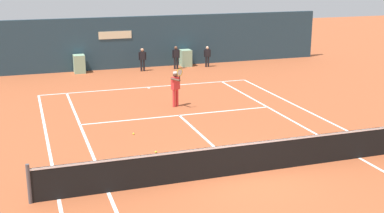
{
  "coord_description": "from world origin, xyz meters",
  "views": [
    {
      "loc": [
        -5.9,
        -12.67,
        5.89
      ],
      "look_at": [
        0.0,
        4.78,
        0.8
      ],
      "focal_mm": 47.69,
      "sensor_mm": 36.0,
      "label": 1
    }
  ],
  "objects_px": {
    "ball_kid_left_post": "(207,55)",
    "ball_kid_centre_post": "(176,56)",
    "player_on_baseline": "(176,86)",
    "tennis_ball_near_service_line": "(156,152)",
    "ball_kid_right_post": "(142,58)",
    "tennis_ball_by_sideline": "(133,134)"
  },
  "relations": [
    {
      "from": "ball_kid_right_post",
      "to": "tennis_ball_near_service_line",
      "type": "xyz_separation_m",
      "value": [
        -2.71,
        -13.26,
        -0.73
      ]
    },
    {
      "from": "player_on_baseline",
      "to": "ball_kid_centre_post",
      "type": "height_order",
      "value": "player_on_baseline"
    },
    {
      "from": "player_on_baseline",
      "to": "ball_kid_right_post",
      "type": "height_order",
      "value": "player_on_baseline"
    },
    {
      "from": "player_on_baseline",
      "to": "ball_kid_left_post",
      "type": "xyz_separation_m",
      "value": [
        4.43,
        8.04,
        -0.21
      ]
    },
    {
      "from": "ball_kid_left_post",
      "to": "tennis_ball_near_service_line",
      "type": "bearing_deg",
      "value": 72.2
    },
    {
      "from": "ball_kid_right_post",
      "to": "ball_kid_left_post",
      "type": "bearing_deg",
      "value": -172.94
    },
    {
      "from": "ball_kid_left_post",
      "to": "ball_kid_right_post",
      "type": "bearing_deg",
      "value": 9.01
    },
    {
      "from": "ball_kid_left_post",
      "to": "tennis_ball_by_sideline",
      "type": "height_order",
      "value": "ball_kid_left_post"
    },
    {
      "from": "tennis_ball_by_sideline",
      "to": "player_on_baseline",
      "type": "bearing_deg",
      "value": 50.82
    },
    {
      "from": "ball_kid_left_post",
      "to": "tennis_ball_by_sideline",
      "type": "bearing_deg",
      "value": 67.01
    },
    {
      "from": "player_on_baseline",
      "to": "tennis_ball_near_service_line",
      "type": "xyz_separation_m",
      "value": [
        -2.27,
        -5.22,
        -0.9
      ]
    },
    {
      "from": "player_on_baseline",
      "to": "ball_kid_centre_post",
      "type": "distance_m",
      "value": 8.41
    },
    {
      "from": "ball_kid_right_post",
      "to": "ball_kid_left_post",
      "type": "distance_m",
      "value": 3.99
    },
    {
      "from": "ball_kid_centre_post",
      "to": "ball_kid_left_post",
      "type": "bearing_deg",
      "value": -175.56
    },
    {
      "from": "ball_kid_centre_post",
      "to": "tennis_ball_near_service_line",
      "type": "xyz_separation_m",
      "value": [
        -4.73,
        -13.26,
        -0.75
      ]
    },
    {
      "from": "ball_kid_right_post",
      "to": "ball_kid_centre_post",
      "type": "height_order",
      "value": "ball_kid_centre_post"
    },
    {
      "from": "tennis_ball_by_sideline",
      "to": "tennis_ball_near_service_line",
      "type": "relative_size",
      "value": 1.0
    },
    {
      "from": "ball_kid_left_post",
      "to": "ball_kid_centre_post",
      "type": "height_order",
      "value": "ball_kid_centre_post"
    },
    {
      "from": "ball_kid_right_post",
      "to": "ball_kid_centre_post",
      "type": "bearing_deg",
      "value": -172.94
    },
    {
      "from": "player_on_baseline",
      "to": "ball_kid_right_post",
      "type": "distance_m",
      "value": 8.05
    },
    {
      "from": "ball_kid_centre_post",
      "to": "player_on_baseline",
      "type": "bearing_deg",
      "value": 77.44
    },
    {
      "from": "ball_kid_right_post",
      "to": "ball_kid_centre_post",
      "type": "distance_m",
      "value": 2.02
    }
  ]
}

